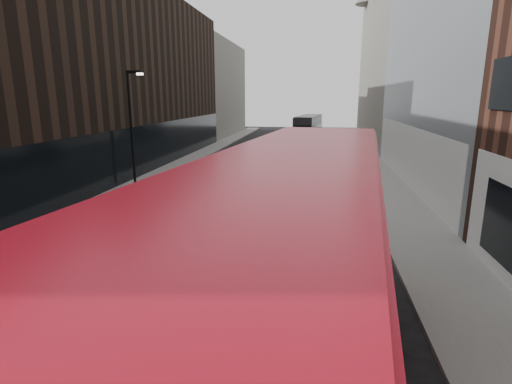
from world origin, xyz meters
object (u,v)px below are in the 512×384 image
at_px(red_bus, 292,273).
at_px(car_b, 319,161).
at_px(street_lamp, 132,120).
at_px(grey_bus, 308,127).
at_px(car_a, 303,172).
at_px(car_c, 316,160).

distance_m(red_bus, car_b, 24.56).
height_order(street_lamp, grey_bus, street_lamp).
bearing_deg(street_lamp, grey_bus, 70.01).
bearing_deg(red_bus, street_lamp, 129.80).
bearing_deg(car_b, street_lamp, -146.70).
bearing_deg(grey_bus, red_bus, -81.75).
bearing_deg(street_lamp, red_bus, -57.21).
distance_m(street_lamp, car_a, 11.34).
bearing_deg(street_lamp, car_a, 10.65).
distance_m(red_bus, grey_bus, 45.55).
relative_size(grey_bus, car_a, 2.21).
xyz_separation_m(car_a, car_b, (1.05, 5.18, -0.07)).
xyz_separation_m(grey_bus, car_b, (1.42, -21.06, -1.01)).
relative_size(car_a, car_b, 1.06).
distance_m(red_bus, car_c, 24.80).
relative_size(grey_bus, car_c, 1.90).
xyz_separation_m(red_bus, car_a, (-0.51, 19.29, -1.84)).
bearing_deg(car_b, car_c, 134.78).
bearing_deg(car_a, red_bus, -83.16).
bearing_deg(car_a, car_c, 86.84).
distance_m(grey_bus, car_a, 26.26).
distance_m(grey_bus, car_c, 20.86).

